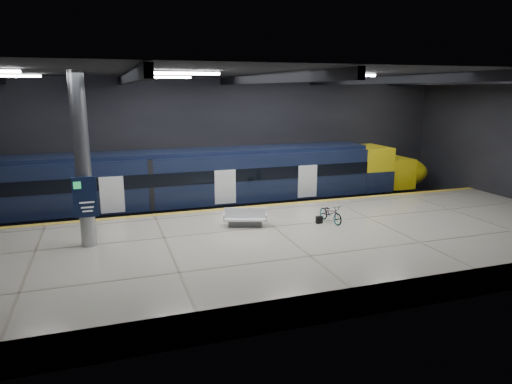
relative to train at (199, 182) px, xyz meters
name	(u,v)px	position (x,y,z in m)	size (l,w,h in m)	color
ground	(266,242)	(2.14, -5.50, -2.06)	(30.00, 30.00, 0.00)	black
room_shell	(266,124)	(2.14, -5.49, 3.66)	(30.10, 16.10, 8.05)	black
platform	(286,248)	(2.14, -8.00, -1.51)	(30.00, 11.00, 1.10)	beige
safety_strip	(249,207)	(2.14, -2.75, -0.95)	(30.00, 0.40, 0.01)	yellow
rails	(235,213)	(2.14, 0.00, -1.98)	(30.00, 1.52, 0.16)	gray
train	(199,182)	(0.00, 0.00, 0.00)	(29.40, 2.84, 3.79)	black
bench	(245,220)	(0.93, -6.01, -0.65)	(2.14, 1.40, 0.88)	#595B60
bicycle	(331,213)	(4.97, -6.70, -0.51)	(0.59, 1.70, 0.89)	#99999E
pannier_bag	(319,220)	(4.37, -6.70, -0.78)	(0.30, 0.18, 0.35)	black
info_column	(83,164)	(-5.86, -6.52, 2.40)	(0.90, 0.78, 6.90)	#9EA0A5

